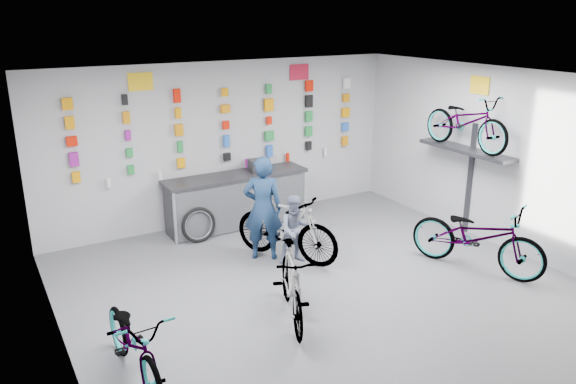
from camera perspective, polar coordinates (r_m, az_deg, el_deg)
floor at (r=7.83m, az=6.20°, el=-11.57°), size 8.00×8.00×0.00m
ceiling at (r=6.88m, az=7.05°, el=10.76°), size 8.00×8.00×0.00m
wall_back at (r=10.57m, az=-6.42°, el=4.98°), size 7.00×0.00×7.00m
wall_left at (r=5.96m, az=-21.79°, el=-6.56°), size 0.00×8.00×8.00m
wall_right at (r=9.65m, az=23.57°, el=2.35°), size 0.00×8.00×8.00m
counter at (r=10.44m, az=-5.20°, el=-0.93°), size 2.70×0.66×1.00m
merch_wall at (r=10.50m, az=-5.62°, el=6.67°), size 5.57×0.08×1.57m
wall_bracket at (r=10.26m, az=17.66°, el=3.65°), size 0.39×1.90×2.00m
sign_left at (r=9.85m, az=-14.76°, el=10.78°), size 0.42×0.02×0.30m
sign_right at (r=11.08m, az=1.15°, el=12.08°), size 0.42×0.02×0.30m
sign_side at (r=10.17m, az=18.88°, el=10.23°), size 0.02×0.40×0.30m
bike_left at (r=6.43m, az=-15.36°, el=-14.51°), size 0.68×1.77×0.92m
bike_center at (r=7.29m, az=0.38°, el=-9.36°), size 1.06×1.72×1.00m
bike_right at (r=9.11m, az=18.67°, el=-4.30°), size 1.48×2.20×1.09m
bike_service at (r=8.97m, az=-0.17°, el=-3.57°), size 1.37×1.87×1.11m
bike_wall at (r=10.08m, az=17.67°, el=6.84°), size 0.63×1.80×0.95m
clerk at (r=8.93m, az=-2.56°, el=-1.65°), size 0.74×0.66×1.71m
customer at (r=8.87m, az=0.79°, el=-3.82°), size 0.64×0.56×1.11m
spare_wheel at (r=9.85m, az=-9.06°, el=-3.33°), size 0.63×0.16×0.63m
register at (r=10.45m, az=-3.16°, el=2.71°), size 0.32×0.33×0.22m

